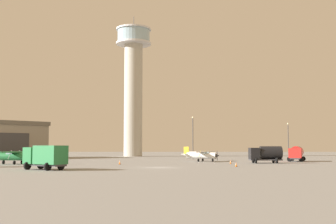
{
  "coord_description": "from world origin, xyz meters",
  "views": [
    {
      "loc": [
        2.23,
        -60.42,
        2.87
      ],
      "look_at": [
        0.71,
        27.66,
        10.1
      ],
      "focal_mm": 45.76,
      "sensor_mm": 36.0,
      "label": 1
    }
  ],
  "objects_px": {
    "airplane_green": "(18,156)",
    "light_post_east": "(288,137)",
    "traffic_cone_mid_apron": "(120,162)",
    "truck_box_green": "(46,156)",
    "control_tower": "(133,79)",
    "airplane_white": "(201,155)",
    "traffic_cone_near_right": "(231,162)",
    "truck_fuel_tanker_black": "(266,154)",
    "truck_fuel_tanker_red": "(296,153)",
    "light_post_west": "(193,134)",
    "traffic_cone_near_left": "(236,164)"
  },
  "relations": [
    {
      "from": "airplane_green",
      "to": "traffic_cone_near_left",
      "type": "bearing_deg",
      "value": 177.76
    },
    {
      "from": "traffic_cone_near_right",
      "to": "traffic_cone_mid_apron",
      "type": "relative_size",
      "value": 0.96
    },
    {
      "from": "truck_fuel_tanker_black",
      "to": "traffic_cone_near_left",
      "type": "bearing_deg",
      "value": 61.01
    },
    {
      "from": "light_post_east",
      "to": "traffic_cone_near_right",
      "type": "distance_m",
      "value": 44.95
    },
    {
      "from": "airplane_white",
      "to": "traffic_cone_near_right",
      "type": "relative_size",
      "value": 13.45
    },
    {
      "from": "light_post_east",
      "to": "traffic_cone_near_left",
      "type": "xyz_separation_m",
      "value": [
        -20.98,
        -50.74,
        -5.13
      ]
    },
    {
      "from": "airplane_green",
      "to": "light_post_west",
      "type": "bearing_deg",
      "value": -123.56
    },
    {
      "from": "light_post_east",
      "to": "traffic_cone_near_right",
      "type": "height_order",
      "value": "light_post_east"
    },
    {
      "from": "airplane_green",
      "to": "truck_fuel_tanker_red",
      "type": "height_order",
      "value": "airplane_green"
    },
    {
      "from": "truck_fuel_tanker_red",
      "to": "light_post_west",
      "type": "bearing_deg",
      "value": -106.0
    },
    {
      "from": "control_tower",
      "to": "airplane_green",
      "type": "height_order",
      "value": "control_tower"
    },
    {
      "from": "traffic_cone_mid_apron",
      "to": "traffic_cone_near_right",
      "type": "bearing_deg",
      "value": 8.39
    },
    {
      "from": "traffic_cone_near_left",
      "to": "truck_fuel_tanker_red",
      "type": "bearing_deg",
      "value": 56.89
    },
    {
      "from": "traffic_cone_mid_apron",
      "to": "truck_box_green",
      "type": "bearing_deg",
      "value": -112.73
    },
    {
      "from": "light_post_west",
      "to": "traffic_cone_near_left",
      "type": "distance_m",
      "value": 39.87
    },
    {
      "from": "light_post_west",
      "to": "traffic_cone_near_left",
      "type": "bearing_deg",
      "value": -83.18
    },
    {
      "from": "light_post_east",
      "to": "traffic_cone_near_left",
      "type": "height_order",
      "value": "light_post_east"
    },
    {
      "from": "light_post_west",
      "to": "traffic_cone_mid_apron",
      "type": "xyz_separation_m",
      "value": [
        -13.42,
        -30.94,
        -5.58
      ]
    },
    {
      "from": "airplane_white",
      "to": "light_post_east",
      "type": "distance_m",
      "value": 37.66
    },
    {
      "from": "control_tower",
      "to": "airplane_white",
      "type": "height_order",
      "value": "control_tower"
    },
    {
      "from": "airplane_white",
      "to": "truck_box_green",
      "type": "xyz_separation_m",
      "value": [
        -21.52,
        -31.52,
        0.35
      ]
    },
    {
      "from": "traffic_cone_near_right",
      "to": "airplane_white",
      "type": "bearing_deg",
      "value": 110.54
    },
    {
      "from": "truck_box_green",
      "to": "control_tower",
      "type": "bearing_deg",
      "value": -58.4
    },
    {
      "from": "airplane_green",
      "to": "light_post_east",
      "type": "bearing_deg",
      "value": -131.75
    },
    {
      "from": "traffic_cone_near_right",
      "to": "truck_fuel_tanker_black",
      "type": "bearing_deg",
      "value": 26.39
    },
    {
      "from": "truck_box_green",
      "to": "light_post_west",
      "type": "xyz_separation_m",
      "value": [
        20.59,
        48.08,
        4.21
      ]
    },
    {
      "from": "airplane_green",
      "to": "truck_fuel_tanker_red",
      "type": "bearing_deg",
      "value": -152.0
    },
    {
      "from": "truck_box_green",
      "to": "light_post_east",
      "type": "relative_size",
      "value": 0.68
    },
    {
      "from": "light_post_east",
      "to": "traffic_cone_mid_apron",
      "type": "bearing_deg",
      "value": -132.61
    },
    {
      "from": "truck_box_green",
      "to": "traffic_cone_near_left",
      "type": "bearing_deg",
      "value": -126.67
    },
    {
      "from": "truck_fuel_tanker_red",
      "to": "light_post_east",
      "type": "relative_size",
      "value": 0.69
    },
    {
      "from": "truck_fuel_tanker_red",
      "to": "truck_fuel_tanker_black",
      "type": "distance_m",
      "value": 12.36
    },
    {
      "from": "control_tower",
      "to": "truck_fuel_tanker_black",
      "type": "height_order",
      "value": "control_tower"
    },
    {
      "from": "truck_fuel_tanker_black",
      "to": "light_post_west",
      "type": "bearing_deg",
      "value": -66.06
    },
    {
      "from": "airplane_green",
      "to": "light_post_east",
      "type": "relative_size",
      "value": 1.15
    },
    {
      "from": "truck_fuel_tanker_black",
      "to": "traffic_cone_mid_apron",
      "type": "bearing_deg",
      "value": 11.59
    },
    {
      "from": "airplane_green",
      "to": "truck_box_green",
      "type": "relative_size",
      "value": 1.69
    },
    {
      "from": "traffic_cone_near_left",
      "to": "control_tower",
      "type": "bearing_deg",
      "value": 107.53
    },
    {
      "from": "airplane_white",
      "to": "control_tower",
      "type": "bearing_deg",
      "value": 137.86
    },
    {
      "from": "airplane_white",
      "to": "traffic_cone_mid_apron",
      "type": "distance_m",
      "value": 20.35
    },
    {
      "from": "light_post_east",
      "to": "traffic_cone_mid_apron",
      "type": "height_order",
      "value": "light_post_east"
    },
    {
      "from": "airplane_green",
      "to": "traffic_cone_mid_apron",
      "type": "bearing_deg",
      "value": -169.58
    },
    {
      "from": "airplane_green",
      "to": "traffic_cone_near_right",
      "type": "distance_m",
      "value": 35.96
    },
    {
      "from": "truck_fuel_tanker_red",
      "to": "truck_box_green",
      "type": "xyz_separation_m",
      "value": [
        -40.72,
        -32.57,
        0.04
      ]
    },
    {
      "from": "truck_box_green",
      "to": "traffic_cone_near_left",
      "type": "xyz_separation_m",
      "value": [
        25.28,
        8.88,
        -1.39
      ]
    },
    {
      "from": "truck_box_green",
      "to": "truck_fuel_tanker_black",
      "type": "bearing_deg",
      "value": -110.57
    },
    {
      "from": "traffic_cone_near_right",
      "to": "truck_box_green",
      "type": "bearing_deg",
      "value": -142.46
    },
    {
      "from": "truck_fuel_tanker_red",
      "to": "control_tower",
      "type": "bearing_deg",
      "value": -119.25
    },
    {
      "from": "airplane_green",
      "to": "truck_fuel_tanker_black",
      "type": "xyz_separation_m",
      "value": [
        42.6,
        5.82,
        0.24
      ]
    },
    {
      "from": "truck_fuel_tanker_red",
      "to": "traffic_cone_near_left",
      "type": "relative_size",
      "value": 9.39
    }
  ]
}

